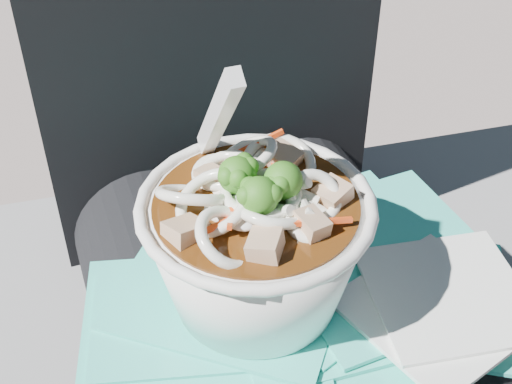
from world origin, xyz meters
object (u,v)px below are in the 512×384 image
object	(u,v)px
person_body	(265,278)
plastic_bag	(306,300)
lap	(302,373)
udon_bowl	(255,238)

from	to	relation	value
person_body	plastic_bag	world-z (taller)	person_body
lap	person_body	size ratio (longest dim) A/B	0.49
person_body	udon_bowl	xyz separation A→B (m)	(-0.04, -0.08, 0.13)
udon_bowl	plastic_bag	bearing A→B (deg)	-14.82
lap	person_body	distance (m)	0.10
udon_bowl	lap	bearing A→B (deg)	-24.29
lap	plastic_bag	xyz separation A→B (m)	(0.00, 0.01, 0.09)
plastic_bag	udon_bowl	world-z (taller)	udon_bowl
person_body	udon_bowl	bearing A→B (deg)	-116.19
lap	person_body	world-z (taller)	person_body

